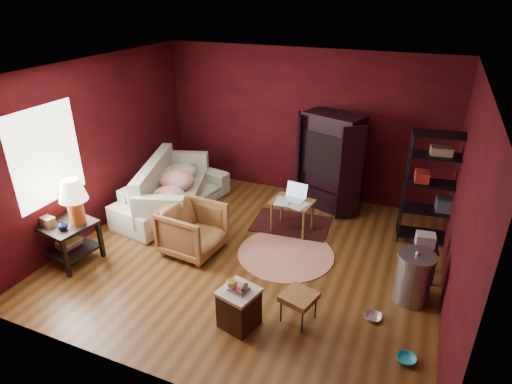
# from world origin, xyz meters

# --- Properties ---
(room) EXTENTS (5.54, 5.04, 2.84)m
(room) POSITION_xyz_m (-0.04, -0.01, 1.40)
(room) COLOR brown
(room) RESTS_ON ground
(sofa) EXTENTS (1.06, 2.39, 0.90)m
(sofa) POSITION_xyz_m (-1.88, 0.78, 0.45)
(sofa) COLOR #B5B89F
(sofa) RESTS_ON ground
(armchair) EXTENTS (0.84, 0.89, 0.85)m
(armchair) POSITION_xyz_m (-0.87, -0.24, 0.43)
(armchair) COLOR black
(armchair) RESTS_ON ground
(pet_bowl_steel) EXTENTS (0.22, 0.07, 0.22)m
(pet_bowl_steel) POSITION_xyz_m (1.97, -0.70, 0.11)
(pet_bowl_steel) COLOR silver
(pet_bowl_steel) RESTS_ON ground
(pet_bowl_turquoise) EXTENTS (0.23, 0.10, 0.22)m
(pet_bowl_turquoise) POSITION_xyz_m (2.42, -1.25, 0.11)
(pet_bowl_turquoise) COLOR #2ABAC7
(pet_bowl_turquoise) RESTS_ON ground
(vase) EXTENTS (0.15, 0.16, 0.14)m
(vase) POSITION_xyz_m (-2.35, -1.31, 0.71)
(vase) COLOR #0D1B45
(vase) RESTS_ON side_table
(mug) EXTENTS (0.16, 0.14, 0.13)m
(mug) POSITION_xyz_m (0.40, -1.49, 0.65)
(mug) COLOR #F9F679
(mug) RESTS_ON hamper
(side_table) EXTENTS (0.77, 0.77, 1.33)m
(side_table) POSITION_xyz_m (-2.36, -1.12, 0.80)
(side_table) COLOR black
(side_table) RESTS_ON ground
(sofa_cushions) EXTENTS (1.48, 2.33, 0.91)m
(sofa_cushions) POSITION_xyz_m (-1.87, 0.72, 0.45)
(sofa_cushions) COLOR #B5B89F
(sofa_cushions) RESTS_ON sofa
(hamper) EXTENTS (0.52, 0.52, 0.60)m
(hamper) POSITION_xyz_m (0.47, -1.44, 0.27)
(hamper) COLOR #3F260E
(hamper) RESTS_ON ground
(footstool) EXTENTS (0.47, 0.47, 0.40)m
(footstool) POSITION_xyz_m (1.11, -1.08, 0.34)
(footstool) COLOR black
(footstool) RESTS_ON ground
(rug_round) EXTENTS (1.59, 1.59, 0.01)m
(rug_round) POSITION_xyz_m (0.49, 0.23, 0.01)
(rug_round) COLOR beige
(rug_round) RESTS_ON ground
(rug_oriental) EXTENTS (1.38, 0.99, 0.01)m
(rug_oriental) POSITION_xyz_m (0.27, 1.13, 0.02)
(rug_oriental) COLOR #441412
(rug_oriental) RESTS_ON ground
(laptop_desk) EXTENTS (0.72, 0.58, 0.83)m
(laptop_desk) POSITION_xyz_m (0.35, 0.95, 0.51)
(laptop_desk) COLOR brown
(laptop_desk) RESTS_ON ground
(tv_armoire) EXTENTS (1.32, 1.01, 1.78)m
(tv_armoire) POSITION_xyz_m (0.67, 2.08, 0.93)
(tv_armoire) COLOR black
(tv_armoire) RESTS_ON ground
(wire_shelving) EXTENTS (0.93, 0.49, 1.83)m
(wire_shelving) POSITION_xyz_m (2.46, 1.51, 1.00)
(wire_shelving) COLOR black
(wire_shelving) RESTS_ON ground
(small_stand) EXTENTS (0.40, 0.40, 0.71)m
(small_stand) POSITION_xyz_m (2.43, 0.42, 0.53)
(small_stand) COLOR black
(small_stand) RESTS_ON ground
(trash_can) EXTENTS (0.63, 0.63, 0.77)m
(trash_can) POSITION_xyz_m (2.36, -0.14, 0.36)
(trash_can) COLOR #9C9FA3
(trash_can) RESTS_ON ground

